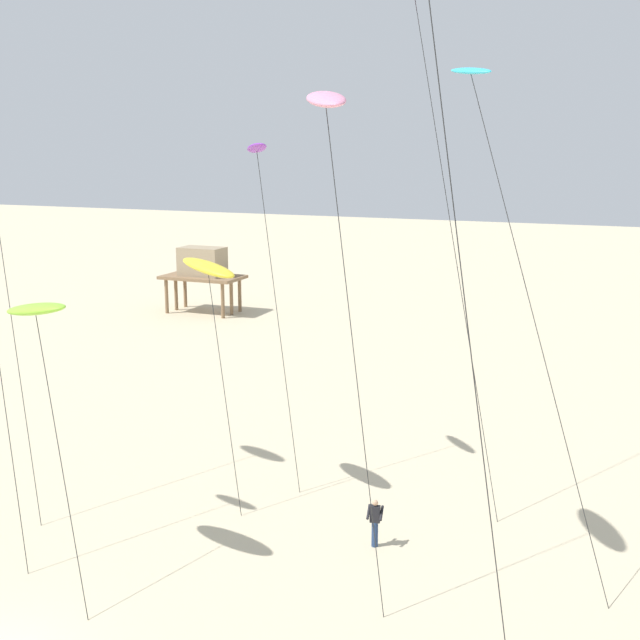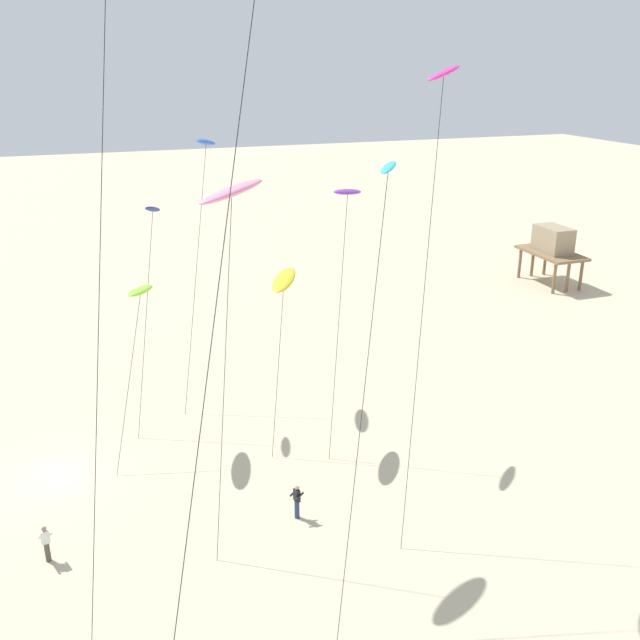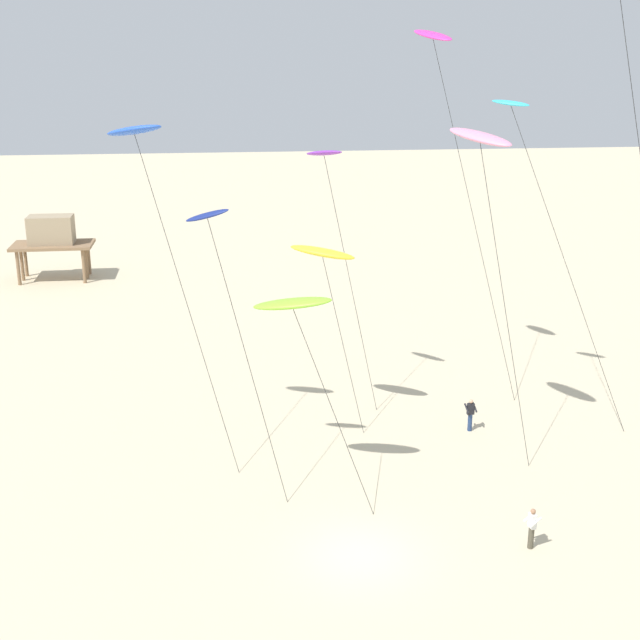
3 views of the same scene
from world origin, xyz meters
name	(u,v)px [view 2 (image 2 of 3)]	position (x,y,z in m)	size (l,w,h in m)	color
ground_plane	(56,476)	(0.00, 0.00, 0.00)	(260.00, 260.00, 0.00)	beige
kite_lime	(140,291)	(-1.99, 5.00, 8.40)	(4.78, 3.23, 8.90)	#8CD833
kite_blue	(206,144)	(-8.17, 9.85, 14.72)	(5.30, 3.81, 15.24)	blue
kite_cyan	(387,180)	(9.38, 12.99, 15.17)	(6.45, 4.73, 15.84)	#33BFE0
kite_yellow	(284,280)	(0.04, 11.85, 8.84)	(3.61, 2.62, 9.22)	yellow
kite_pink	(232,193)	(6.26, 8.01, 14.49)	(3.91, 3.54, 15.01)	pink
kite_magenta	(443,79)	(6.26, 16.75, 18.50)	(5.53, 4.46, 19.17)	#D8339E
kite_purple	(347,195)	(0.53, 15.03, 13.00)	(3.59, 3.04, 13.47)	purple
kite_navy	(152,214)	(-5.18, 6.24, 11.55)	(3.88, 2.73, 12.23)	navy
kite_flyer_nearest	(297,501)	(7.20, 10.13, 0.89)	(0.61, 0.58, 1.67)	navy
kite_flyer_middle	(46,543)	(6.54, -0.32, 0.89)	(0.60, 0.62, 1.67)	#4C4738
stilt_house	(552,244)	(-18.29, 42.37, 3.69)	(6.38, 3.50, 5.27)	#846647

